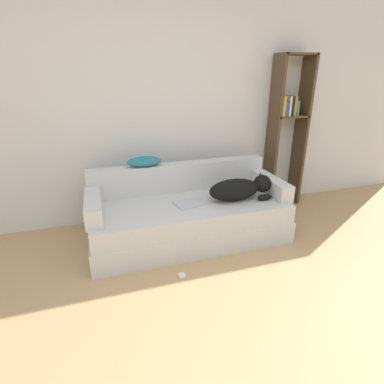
% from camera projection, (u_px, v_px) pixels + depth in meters
% --- Properties ---
extents(wall_back, '(7.38, 0.06, 2.70)m').
position_uv_depth(wall_back, '(166.00, 104.00, 3.41)').
color(wall_back, silver).
rests_on(wall_back, ground_plane).
extents(couch, '(2.04, 0.88, 0.43)m').
position_uv_depth(couch, '(189.00, 221.00, 3.19)').
color(couch, silver).
rests_on(couch, ground_plane).
extents(couch_backrest, '(2.00, 0.15, 0.32)m').
position_uv_depth(couch_backrest, '(180.00, 177.00, 3.38)').
color(couch_backrest, silver).
rests_on(couch_backrest, couch).
extents(couch_arm_left, '(0.15, 0.69, 0.18)m').
position_uv_depth(couch_arm_left, '(93.00, 206.00, 2.81)').
color(couch_arm_left, silver).
rests_on(couch_arm_left, couch).
extents(couch_arm_right, '(0.15, 0.69, 0.18)m').
position_uv_depth(couch_arm_right, '(270.00, 185.00, 3.34)').
color(couch_arm_right, silver).
rests_on(couch_arm_right, couch).
extents(dog, '(0.70, 0.27, 0.26)m').
position_uv_depth(dog, '(240.00, 189.00, 3.14)').
color(dog, black).
rests_on(dog, couch).
extents(laptop, '(0.33, 0.28, 0.02)m').
position_uv_depth(laptop, '(189.00, 203.00, 3.06)').
color(laptop, '#B7B7BC').
rests_on(laptop, couch).
extents(throw_pillow, '(0.37, 0.20, 0.10)m').
position_uv_depth(throw_pillow, '(144.00, 161.00, 3.19)').
color(throw_pillow, teal).
rests_on(throw_pillow, couch_backrest).
extents(bookshelf, '(0.45, 0.26, 1.90)m').
position_uv_depth(bookshelf, '(288.00, 125.00, 3.78)').
color(bookshelf, '#4C3823').
rests_on(bookshelf, ground_plane).
extents(power_adapter, '(0.06, 0.06, 0.02)m').
position_uv_depth(power_adapter, '(182.00, 276.00, 2.64)').
color(power_adapter, silver).
rests_on(power_adapter, ground_plane).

